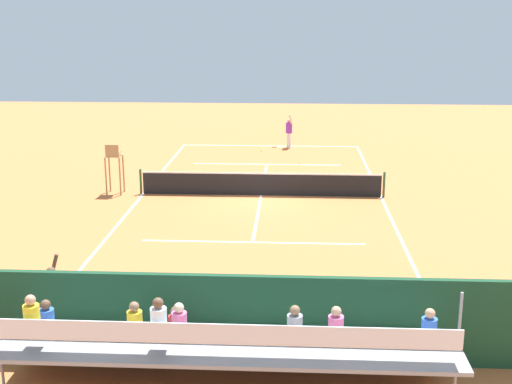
% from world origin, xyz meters
% --- Properties ---
extents(ground_plane, '(60.00, 60.00, 0.00)m').
position_xyz_m(ground_plane, '(0.00, 0.00, 0.00)').
color(ground_plane, '#C66B38').
extents(court_line_markings, '(10.10, 22.20, 0.01)m').
position_xyz_m(court_line_markings, '(0.00, -0.04, 0.00)').
color(court_line_markings, white).
rests_on(court_line_markings, ground).
extents(tennis_net, '(10.30, 0.10, 1.07)m').
position_xyz_m(tennis_net, '(0.00, 0.00, 0.50)').
color(tennis_net, black).
rests_on(tennis_net, ground).
extents(backdrop_wall, '(18.00, 0.16, 2.00)m').
position_xyz_m(backdrop_wall, '(0.00, 14.00, 1.00)').
color(backdrop_wall, '#194228').
rests_on(backdrop_wall, ground).
extents(bleacher_stand, '(9.06, 2.40, 2.48)m').
position_xyz_m(bleacher_stand, '(0.07, 15.38, 0.97)').
color(bleacher_stand, gray).
rests_on(bleacher_stand, ground).
extents(umpire_chair, '(0.67, 0.67, 2.14)m').
position_xyz_m(umpire_chair, '(6.20, 0.04, 1.31)').
color(umpire_chair, '#A88456').
rests_on(umpire_chair, ground).
extents(courtside_bench, '(1.80, 0.40, 0.93)m').
position_xyz_m(courtside_bench, '(-1.72, 13.27, 0.56)').
color(courtside_bench, '#9E754C').
rests_on(courtside_bench, ground).
extents(equipment_bag, '(0.90, 0.36, 0.36)m').
position_xyz_m(equipment_bag, '(0.20, 13.40, 0.18)').
color(equipment_bag, '#334C8C').
rests_on(equipment_bag, ground).
extents(tennis_player, '(0.47, 0.55, 1.93)m').
position_xyz_m(tennis_player, '(-1.08, -10.49, 1.02)').
color(tennis_player, white).
rests_on(tennis_player, ground).
extents(tennis_racket, '(0.57, 0.31, 0.03)m').
position_xyz_m(tennis_racket, '(-0.51, -10.54, 0.01)').
color(tennis_racket, black).
rests_on(tennis_racket, ground).
extents(tennis_ball_near, '(0.07, 0.07, 0.07)m').
position_xyz_m(tennis_ball_near, '(-1.64, -6.51, 0.03)').
color(tennis_ball_near, '#CCDB33').
rests_on(tennis_ball_near, ground).
extents(tennis_ball_far, '(0.07, 0.07, 0.07)m').
position_xyz_m(tennis_ball_far, '(0.43, -9.37, 0.03)').
color(tennis_ball_far, '#CCDB33').
rests_on(tennis_ball_far, ground).
extents(line_judge, '(0.38, 0.54, 1.93)m').
position_xyz_m(line_judge, '(4.33, 12.91, 1.02)').
color(line_judge, '#232328').
rests_on(line_judge, ground).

